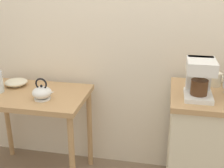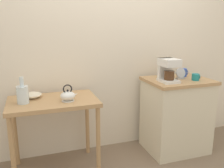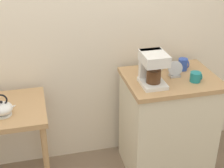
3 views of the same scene
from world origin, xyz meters
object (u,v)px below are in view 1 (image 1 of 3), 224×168
at_px(coffee_maker, 200,77).
at_px(mug_small_cream, 216,79).
at_px(bowl_stoneware, 16,82).
at_px(teakettle, 42,93).

height_order(coffee_maker, mug_small_cream, coffee_maker).
distance_m(bowl_stoneware, mug_small_cream, 1.58).
relative_size(bowl_stoneware, teakettle, 1.05).
bearing_deg(teakettle, bowl_stoneware, 146.74).
bearing_deg(coffee_maker, teakettle, -179.50).
bearing_deg(bowl_stoneware, teakettle, -33.26).
relative_size(teakettle, coffee_maker, 0.68).
xyz_separation_m(bowl_stoneware, mug_small_cream, (1.58, 0.03, 0.13)).
bearing_deg(mug_small_cream, coffee_maker, -120.60).
bearing_deg(bowl_stoneware, mug_small_cream, 1.12).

